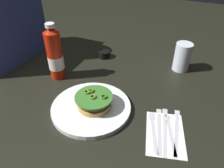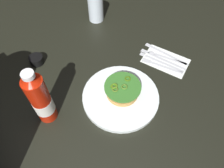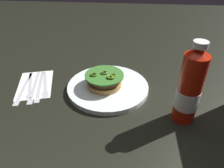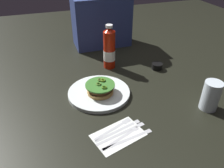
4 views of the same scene
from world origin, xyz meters
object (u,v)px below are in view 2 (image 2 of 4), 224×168
burger_sandwich (122,90)px  butter_knife (164,52)px  water_glass (96,8)px  fork_utensil (158,64)px  ketchup_bottle (41,100)px  dinner_plate (121,97)px  spoon_utensil (161,55)px  condiment_cup (37,60)px  table_knife (160,58)px  steak_knife (159,61)px  napkin (166,61)px

burger_sandwich → butter_knife: 0.30m
water_glass → fork_utensil: water_glass is taller
ketchup_bottle → water_glass: ketchup_bottle is taller
dinner_plate → spoon_utensil: 0.28m
condiment_cup → table_knife: 0.53m
spoon_utensil → steak_knife: 0.03m
condiment_cup → fork_utensil: (-0.37, -0.37, -0.01)m
burger_sandwich → napkin: 0.27m
water_glass → dinner_plate: bearing=149.7°
condiment_cup → napkin: 0.56m
ketchup_bottle → table_knife: ketchup_bottle is taller
fork_utensil → ketchup_bottle: bearing=75.3°
dinner_plate → table_knife: dinner_plate is taller
spoon_utensil → table_knife: same height
condiment_cup → spoon_utensil: bearing=-129.9°
steak_knife → spoon_utensil: bearing=-70.7°
napkin → butter_knife: butter_knife is taller
ketchup_bottle → dinner_plate: bearing=-118.2°
napkin → table_knife: bearing=13.4°
napkin → dinner_plate: bearing=89.5°
dinner_plate → condiment_cup: 0.40m
ketchup_bottle → condiment_cup: size_ratio=4.11×
table_knife → ketchup_bottle: bearing=78.3°
burger_sandwich → spoon_utensil: burger_sandwich is taller
spoon_utensil → steak_knife: same height
butter_knife → steak_knife: same height
condiment_cup → fork_utensil: bearing=-135.4°
dinner_plate → burger_sandwich: bearing=-71.6°
napkin → spoon_utensil: (0.03, -0.01, 0.00)m
fork_utensil → butter_knife: bearing=-68.2°
water_glass → condiment_cup: (-0.04, 0.38, -0.05)m
burger_sandwich → fork_utensil: size_ratio=0.79×
napkin → fork_utensil: size_ratio=1.09×
ketchup_bottle → condiment_cup: ketchup_bottle is taller
dinner_plate → burger_sandwich: size_ratio=2.14×
steak_knife → fork_utensil: 0.02m
fork_utensil → dinner_plate: bearing=91.2°
ketchup_bottle → table_knife: bearing=-101.7°
water_glass → fork_utensil: size_ratio=0.76×
water_glass → butter_knife: (-0.39, -0.06, -0.06)m
napkin → table_knife: table_knife is taller
napkin → table_knife: size_ratio=0.89×
dinner_plate → butter_knife: (0.03, -0.31, -0.00)m
dinner_plate → butter_knife: dinner_plate is taller
ketchup_bottle → napkin: (-0.13, -0.52, -0.11)m
butter_knife → water_glass: bearing=8.8°
table_knife → burger_sandwich: bearing=94.4°
burger_sandwich → napkin: (-0.01, -0.26, -0.04)m
water_glass → fork_utensil: 0.42m
dinner_plate → ketchup_bottle: (0.13, 0.24, 0.10)m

